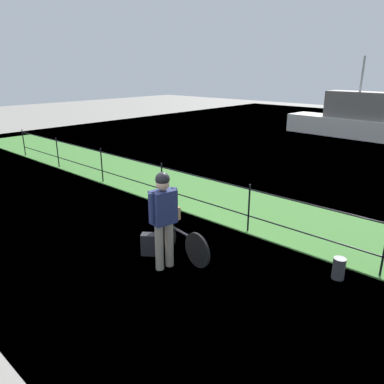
% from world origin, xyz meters
% --- Properties ---
extents(ground_plane, '(60.00, 60.00, 0.00)m').
position_xyz_m(ground_plane, '(0.00, 0.00, 0.00)').
color(ground_plane, gray).
extents(grass_strip, '(27.00, 2.40, 0.03)m').
position_xyz_m(grass_strip, '(0.00, 3.13, 0.01)').
color(grass_strip, '#478438').
rests_on(grass_strip, ground).
extents(harbor_water, '(30.00, 30.00, 0.00)m').
position_xyz_m(harbor_water, '(0.00, 12.19, 0.00)').
color(harbor_water, slate).
rests_on(harbor_water, ground).
extents(iron_fence, '(18.04, 0.04, 1.03)m').
position_xyz_m(iron_fence, '(0.00, 2.03, 0.61)').
color(iron_fence, black).
rests_on(iron_fence, ground).
extents(bicycle_main, '(1.55, 0.31, 0.62)m').
position_xyz_m(bicycle_main, '(0.95, 0.36, 0.33)').
color(bicycle_main, black).
rests_on(bicycle_main, ground).
extents(wooden_crate, '(0.41, 0.32, 0.24)m').
position_xyz_m(wooden_crate, '(0.62, 0.42, 0.74)').
color(wooden_crate, '#A87F51').
rests_on(wooden_crate, bicycle_main).
extents(terrier_dog, '(0.32, 0.18, 0.18)m').
position_xyz_m(terrier_dog, '(0.64, 0.41, 0.93)').
color(terrier_dog, '#4C3D2D').
rests_on(terrier_dog, wooden_crate).
extents(cyclist_person, '(0.32, 0.53, 1.68)m').
position_xyz_m(cyclist_person, '(1.05, -0.11, 1.00)').
color(cyclist_person, gray).
rests_on(cyclist_person, ground).
extents(backpack_on_paving, '(0.33, 0.31, 0.40)m').
position_xyz_m(backpack_on_paving, '(0.51, 0.02, 0.20)').
color(backpack_on_paving, black).
rests_on(backpack_on_paving, ground).
extents(mooring_bollard, '(0.20, 0.20, 0.36)m').
position_xyz_m(mooring_bollard, '(3.37, 1.53, 0.18)').
color(mooring_bollard, '#38383D').
rests_on(mooring_bollard, ground).
extents(moored_boat_near, '(6.79, 2.10, 3.77)m').
position_xyz_m(moored_boat_near, '(-1.14, 14.88, 0.78)').
color(moored_boat_near, silver).
rests_on(moored_boat_near, ground).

